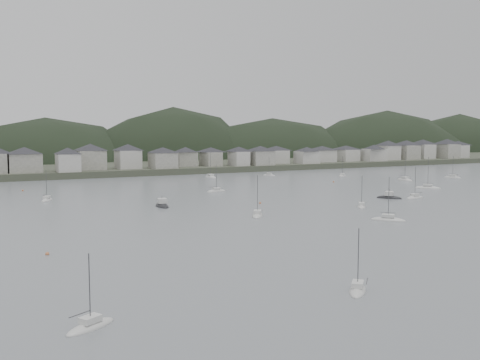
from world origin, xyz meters
TOP-DOWN VIEW (x-y plane):
  - ground at (0.00, 0.00)m, footprint 900.00×900.00m
  - far_shore_land at (0.00, 295.00)m, footprint 900.00×250.00m
  - forested_ridge at (4.83, 269.40)m, footprint 851.55×103.94m
  - waterfront_town at (50.59, 183.34)m, footprint 451.48×28.46m
  - sailboat_lead at (92.53, 98.43)m, footprint 4.63×10.10m
  - moored_fleet at (11.40, 64.86)m, footprint 267.43×177.90m
  - motor_launch_near at (42.93, 54.23)m, footprint 7.08×8.15m
  - motor_launch_far at (-27.76, 69.60)m, footprint 3.73×8.83m
  - mooring_buoys at (0.62, 75.45)m, footprint 159.37×109.30m

SIDE VIEW (x-z plane):
  - forested_ridge at x=4.83m, z-range -62.57..40.00m
  - ground at x=0.00m, z-range 0.00..0.00m
  - mooring_buoys at x=0.62m, z-range -0.20..0.50m
  - sailboat_lead at x=92.53m, z-range -6.47..6.81m
  - moored_fleet at x=11.40m, z-range -6.44..6.79m
  - motor_launch_far at x=-27.76m, z-range -1.74..2.31m
  - motor_launch_near at x=42.93m, z-range -1.67..2.25m
  - far_shore_land at x=0.00m, z-range 0.00..3.00m
  - waterfront_town at x=50.59m, z-range 2.20..15.12m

